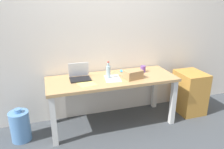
# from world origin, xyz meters

# --- Properties ---
(ground_plane) EXTENTS (8.00, 8.00, 0.00)m
(ground_plane) POSITION_xyz_m (0.00, 0.00, 0.00)
(ground_plane) COLOR #42474C
(back_wall) EXTENTS (5.20, 0.08, 2.60)m
(back_wall) POSITION_xyz_m (0.00, 0.40, 1.30)
(back_wall) COLOR silver
(back_wall) RESTS_ON ground
(desk) EXTENTS (1.84, 0.68, 0.73)m
(desk) POSITION_xyz_m (0.00, 0.00, 0.64)
(desk) COLOR tan
(desk) RESTS_ON ground
(laptop_left) EXTENTS (0.28, 0.23, 0.22)m
(laptop_left) POSITION_xyz_m (-0.44, 0.09, 0.78)
(laptop_left) COLOR black
(laptop_left) RESTS_ON desk
(beer_bottle) EXTENTS (0.06, 0.06, 0.24)m
(beer_bottle) POSITION_xyz_m (-0.05, 0.01, 0.83)
(beer_bottle) COLOR #99B7C1
(beer_bottle) RESTS_ON desk
(computer_mouse) EXTENTS (0.08, 0.11, 0.03)m
(computer_mouse) POSITION_xyz_m (0.23, 0.20, 0.75)
(computer_mouse) COLOR #338CC6
(computer_mouse) RESTS_ON desk
(cardboard_box) EXTENTS (0.27, 0.22, 0.12)m
(cardboard_box) POSITION_xyz_m (0.27, -0.11, 0.79)
(cardboard_box) COLOR tan
(cardboard_box) RESTS_ON desk
(coffee_mug) EXTENTS (0.08, 0.08, 0.09)m
(coffee_mug) POSITION_xyz_m (0.53, 0.11, 0.78)
(coffee_mug) COLOR #724799
(coffee_mug) RESTS_ON desk
(paper_sheet_front_left) EXTENTS (0.27, 0.34, 0.00)m
(paper_sheet_front_left) POSITION_xyz_m (-0.40, -0.08, 0.74)
(paper_sheet_front_left) COLOR #F4E06B
(paper_sheet_front_left) RESTS_ON desk
(paper_sheet_center) EXTENTS (0.25, 0.33, 0.00)m
(paper_sheet_center) POSITION_xyz_m (-0.00, -0.03, 0.74)
(paper_sheet_center) COLOR white
(paper_sheet_center) RESTS_ON desk
(water_cooler_jug) EXTENTS (0.26, 0.26, 0.46)m
(water_cooler_jug) POSITION_xyz_m (-1.29, -0.03, 0.21)
(water_cooler_jug) COLOR #598CC6
(water_cooler_jug) RESTS_ON ground
(filing_cabinet) EXTENTS (0.40, 0.48, 0.68)m
(filing_cabinet) POSITION_xyz_m (1.33, -0.03, 0.34)
(filing_cabinet) COLOR #C68938
(filing_cabinet) RESTS_ON ground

